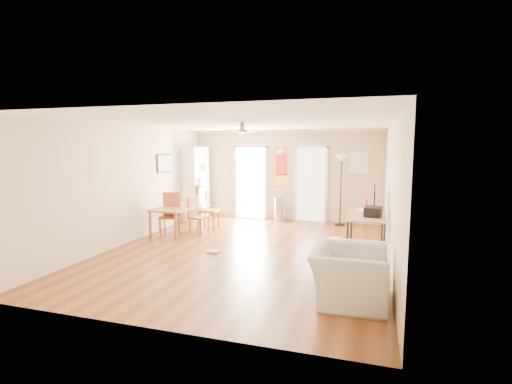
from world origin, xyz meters
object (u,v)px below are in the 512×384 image
(bookshelf, at_px, (196,183))
(dining_chair_far, at_px, (200,203))
(dining_table, at_px, (176,220))
(dining_chair_right_a, at_px, (209,208))
(wastebasket_a, at_px, (334,245))
(trash_can, at_px, (280,209))
(torchiere_lamp, at_px, (341,190))
(printer, at_px, (373,212))
(wastebasket_b, at_px, (340,255))
(computer_desk, at_px, (366,234))
(dining_chair_near, at_px, (169,215))
(dining_chair_right_b, at_px, (199,216))
(armchair, at_px, (349,275))

(bookshelf, height_order, dining_chair_far, bookshelf)
(dining_table, relative_size, dining_chair_right_a, 1.23)
(dining_chair_far, height_order, wastebasket_a, dining_chair_far)
(trash_can, height_order, torchiere_lamp, torchiere_lamp)
(bookshelf, height_order, printer, bookshelf)
(dining_table, relative_size, trash_can, 2.00)
(printer, distance_m, wastebasket_b, 1.11)
(trash_can, xyz_separation_m, computer_desk, (2.43, -2.67, 0.06))
(trash_can, bearing_deg, computer_desk, -47.71)
(bookshelf, relative_size, dining_chair_near, 2.08)
(torchiere_lamp, xyz_separation_m, computer_desk, (0.72, -2.61, -0.57))
(dining_table, bearing_deg, printer, -6.63)
(bookshelf, distance_m, dining_chair_right_b, 2.04)
(armchair, bearing_deg, dining_table, 56.06)
(trash_can, bearing_deg, armchair, -66.66)
(dining_table, bearing_deg, wastebasket_b, -15.58)
(dining_chair_far, relative_size, armchair, 0.90)
(dining_chair_right_a, height_order, computer_desk, dining_chair_right_a)
(dining_table, distance_m, dining_chair_far, 1.61)
(dining_chair_right_a, distance_m, wastebasket_a, 3.54)
(dining_chair_far, bearing_deg, dining_chair_right_a, 139.13)
(trash_can, relative_size, wastebasket_b, 2.53)
(wastebasket_a, bearing_deg, computer_desk, 6.86)
(dining_chair_right_b, relative_size, printer, 2.51)
(torchiere_lamp, bearing_deg, dining_table, -149.25)
(bookshelf, bearing_deg, dining_chair_right_b, -53.01)
(computer_desk, distance_m, printer, 0.52)
(dining_table, relative_size, wastebasket_b, 5.05)
(armchair, bearing_deg, dining_chair_near, 58.43)
(dining_chair_far, xyz_separation_m, wastebasket_a, (3.99, -2.04, -0.38))
(computer_desk, bearing_deg, dining_table, 175.22)
(dining_chair_right_a, bearing_deg, dining_chair_near, 142.69)
(computer_desk, xyz_separation_m, printer, (0.11, -0.16, 0.49))
(printer, bearing_deg, armchair, -89.96)
(dining_chair_right_a, distance_m, torchiere_lamp, 3.58)
(printer, distance_m, wastebasket_a, 1.04)
(bookshelf, relative_size, armchair, 1.85)
(computer_desk, distance_m, armchair, 2.54)
(dining_chair_near, height_order, trash_can, dining_chair_near)
(dining_chair_near, distance_m, dining_chair_far, 1.81)
(dining_table, distance_m, trash_can, 3.08)
(trash_can, distance_m, computer_desk, 3.62)
(trash_can, bearing_deg, wastebasket_a, -56.53)
(dining_chair_right_b, relative_size, dining_chair_near, 0.90)
(printer, bearing_deg, bookshelf, 161.67)
(bookshelf, relative_size, dining_chair_right_a, 1.95)
(dining_chair_right_a, bearing_deg, dining_table, 138.72)
(dining_chair_far, bearing_deg, computer_desk, 168.52)
(torchiere_lamp, bearing_deg, computer_desk, -74.56)
(bookshelf, relative_size, wastebasket_a, 7.56)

